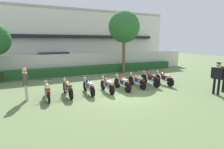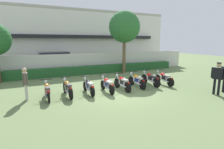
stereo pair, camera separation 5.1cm
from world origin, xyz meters
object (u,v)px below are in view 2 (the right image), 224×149
at_px(tree_far_side, 124,27).
at_px(motorcycle_in_row_0, 47,91).
at_px(motorcycle_in_row_4, 122,83).
at_px(motorcycle_in_row_6, 150,79).
at_px(parked_car, 56,62).
at_px(motorcycle_in_row_1, 68,88).
at_px(inspector_person, 25,81).
at_px(motorcycle_in_row_5, 137,80).
at_px(motorcycle_in_row_3, 107,85).
at_px(officer_0, 218,76).
at_px(motorcycle_in_row_2, 89,86).
at_px(motorcycle_in_row_7, 164,78).

relative_size(tree_far_side, motorcycle_in_row_0, 3.11).
relative_size(tree_far_side, motorcycle_in_row_4, 2.98).
bearing_deg(motorcycle_in_row_6, motorcycle_in_row_4, 94.25).
distance_m(tree_far_side, motorcycle_in_row_0, 9.58).
height_order(parked_car, motorcycle_in_row_1, parked_car).
relative_size(tree_far_side, motorcycle_in_row_1, 2.97).
distance_m(motorcycle_in_row_1, inspector_person, 2.05).
xyz_separation_m(tree_far_side, motorcycle_in_row_5, (-1.88, -5.07, -3.67)).
xyz_separation_m(tree_far_side, inspector_person, (-8.19, -4.81, -3.16)).
bearing_deg(parked_car, motorcycle_in_row_3, -81.99).
bearing_deg(officer_0, motorcycle_in_row_2, -40.85).
relative_size(motorcycle_in_row_0, motorcycle_in_row_7, 0.94).
distance_m(parked_car, motorcycle_in_row_3, 8.86).
bearing_deg(motorcycle_in_row_1, inspector_person, 80.57).
bearing_deg(motorcycle_in_row_2, motorcycle_in_row_1, 87.52).
height_order(motorcycle_in_row_1, motorcycle_in_row_3, motorcycle_in_row_1).
bearing_deg(motorcycle_in_row_3, motorcycle_in_row_2, 82.21).
height_order(motorcycle_in_row_3, motorcycle_in_row_6, motorcycle_in_row_6).
bearing_deg(motorcycle_in_row_0, motorcycle_in_row_7, -90.19).
relative_size(motorcycle_in_row_0, motorcycle_in_row_5, 0.95).
bearing_deg(motorcycle_in_row_3, motorcycle_in_row_6, -86.84).
relative_size(parked_car, motorcycle_in_row_5, 2.43).
xyz_separation_m(motorcycle_in_row_6, inspector_person, (-7.37, 0.22, 0.50)).
xyz_separation_m(motorcycle_in_row_6, motorcycle_in_row_7, (0.99, -0.18, -0.01)).
bearing_deg(inspector_person, motorcycle_in_row_6, -1.74).
bearing_deg(motorcycle_in_row_4, motorcycle_in_row_0, 85.76).
bearing_deg(tree_far_side, motorcycle_in_row_5, -110.36).
relative_size(motorcycle_in_row_0, motorcycle_in_row_1, 0.95).
bearing_deg(motorcycle_in_row_7, inspector_person, 88.29).
bearing_deg(officer_0, motorcycle_in_row_3, -44.23).
distance_m(parked_car, motorcycle_in_row_2, 8.59).
height_order(parked_car, motorcycle_in_row_3, parked_car).
bearing_deg(motorcycle_in_row_6, officer_0, -148.87).
relative_size(motorcycle_in_row_3, officer_0, 1.01).
relative_size(motorcycle_in_row_7, inspector_person, 1.17).
bearing_deg(parked_car, motorcycle_in_row_1, -96.51).
distance_m(tree_far_side, motorcycle_in_row_7, 6.38).
height_order(motorcycle_in_row_2, motorcycle_in_row_5, motorcycle_in_row_5).
height_order(motorcycle_in_row_0, motorcycle_in_row_5, motorcycle_in_row_5).
bearing_deg(motorcycle_in_row_0, motorcycle_in_row_5, -89.03).
relative_size(motorcycle_in_row_0, inspector_person, 1.10).
height_order(motorcycle_in_row_3, motorcycle_in_row_7, motorcycle_in_row_7).
bearing_deg(inspector_person, motorcycle_in_row_1, -7.15).
distance_m(motorcycle_in_row_4, inspector_person, 5.21).
distance_m(motorcycle_in_row_2, officer_0, 7.03).
relative_size(motorcycle_in_row_3, inspector_person, 1.11).
bearing_deg(motorcycle_in_row_4, motorcycle_in_row_6, -87.24).
xyz_separation_m(motorcycle_in_row_3, inspector_person, (-4.19, 0.42, 0.52)).
height_order(motorcycle_in_row_2, motorcycle_in_row_7, motorcycle_in_row_7).
bearing_deg(motorcycle_in_row_2, motorcycle_in_row_7, -92.28).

